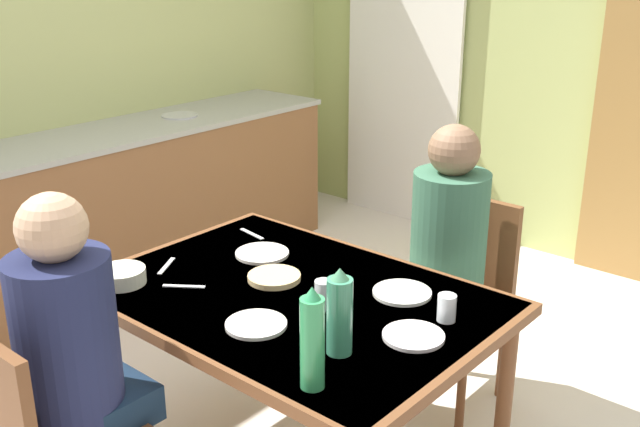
{
  "coord_description": "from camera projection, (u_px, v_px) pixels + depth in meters",
  "views": [
    {
      "loc": [
        1.76,
        -1.94,
        1.86
      ],
      "look_at": [
        0.18,
        -0.1,
        0.98
      ],
      "focal_mm": 41.9,
      "sensor_mm": 36.0,
      "label": 1
    }
  ],
  "objects": [
    {
      "name": "ground_plane",
      "position": [
        302.0,
        419.0,
        3.09
      ],
      "size": [
        6.21,
        6.21,
        0.0
      ],
      "primitive_type": "plane",
      "color": "silver"
    },
    {
      "name": "wall_back",
      "position": [
        574.0,
        30.0,
        4.33
      ],
      "size": [
        4.23,
        0.1,
        2.77
      ],
      "primitive_type": "cube",
      "color": "#B1BE70",
      "rests_on": "ground_plane"
    },
    {
      "name": "wall_left",
      "position": [
        108.0,
        31.0,
        4.28
      ],
      "size": [
        0.1,
        3.58,
        2.77
      ],
      "primitive_type": "cube",
      "color": "#B2B974",
      "rests_on": "ground_plane"
    },
    {
      "name": "curtain_panel",
      "position": [
        403.0,
        53.0,
        5.02
      ],
      "size": [
        0.9,
        0.03,
        2.33
      ],
      "primitive_type": "cube",
      "color": "white",
      "rests_on": "ground_plane"
    },
    {
      "name": "kitchen_counter",
      "position": [
        132.0,
        205.0,
        4.27
      ],
      "size": [
        0.61,
        2.63,
        0.91
      ],
      "color": "brown",
      "rests_on": "ground_plane"
    },
    {
      "name": "dining_table",
      "position": [
        292.0,
        311.0,
        2.58
      ],
      "size": [
        1.38,
        0.98,
        0.73
      ],
      "color": "brown",
      "rests_on": "ground_plane"
    },
    {
      "name": "chair_far_diner",
      "position": [
        460.0,
        288.0,
        3.13
      ],
      "size": [
        0.4,
        0.4,
        0.87
      ],
      "rotation": [
        0.0,
        0.0,
        3.14
      ],
      "color": "brown",
      "rests_on": "ground_plane"
    },
    {
      "name": "person_near_diner",
      "position": [
        70.0,
        334.0,
        2.18
      ],
      "size": [
        0.3,
        0.37,
        0.77
      ],
      "color": "#14263D",
      "rests_on": "ground_plane"
    },
    {
      "name": "person_far_diner",
      "position": [
        447.0,
        234.0,
        2.93
      ],
      "size": [
        0.3,
        0.37,
        0.77
      ],
      "rotation": [
        0.0,
        0.0,
        3.14
      ],
      "color": "#3B6D53",
      "rests_on": "ground_plane"
    },
    {
      "name": "water_bottle_green_near",
      "position": [
        340.0,
        314.0,
        2.15
      ],
      "size": [
        0.08,
        0.08,
        0.27
      ],
      "color": "#3B8A67",
      "rests_on": "dining_table"
    },
    {
      "name": "water_bottle_green_far",
      "position": [
        312.0,
        341.0,
        1.97
      ],
      "size": [
        0.07,
        0.07,
        0.3
      ],
      "color": "#349758",
      "rests_on": "dining_table"
    },
    {
      "name": "serving_bowl_center",
      "position": [
        122.0,
        276.0,
        2.63
      ],
      "size": [
        0.17,
        0.17,
        0.05
      ],
      "primitive_type": "cylinder",
      "color": "silver",
      "rests_on": "dining_table"
    },
    {
      "name": "dinner_plate_near_left",
      "position": [
        402.0,
        293.0,
        2.55
      ],
      "size": [
        0.2,
        0.2,
        0.01
      ],
      "primitive_type": "cylinder",
      "color": "white",
      "rests_on": "dining_table"
    },
    {
      "name": "dinner_plate_near_right",
      "position": [
        262.0,
        253.0,
        2.88
      ],
      "size": [
        0.21,
        0.21,
        0.01
      ],
      "primitive_type": "cylinder",
      "color": "white",
      "rests_on": "dining_table"
    },
    {
      "name": "dinner_plate_far_center",
      "position": [
        256.0,
        324.0,
        2.34
      ],
      "size": [
        0.19,
        0.19,
        0.01
      ],
      "primitive_type": "cylinder",
      "color": "white",
      "rests_on": "dining_table"
    },
    {
      "name": "dinner_plate_far_side",
      "position": [
        413.0,
        336.0,
        2.27
      ],
      "size": [
        0.19,
        0.19,
        0.01
      ],
      "primitive_type": "cylinder",
      "color": "white",
      "rests_on": "dining_table"
    },
    {
      "name": "drinking_glass_by_near_diner",
      "position": [
        447.0,
        308.0,
        2.36
      ],
      "size": [
        0.06,
        0.06,
        0.09
      ],
      "primitive_type": "cylinder",
      "color": "silver",
      "rests_on": "dining_table"
    },
    {
      "name": "drinking_glass_by_far_diner",
      "position": [
        324.0,
        295.0,
        2.44
      ],
      "size": [
        0.06,
        0.06,
        0.1
      ],
      "primitive_type": "cylinder",
      "color": "silver",
      "rests_on": "dining_table"
    },
    {
      "name": "bread_plate_sliced",
      "position": [
        274.0,
        277.0,
        2.66
      ],
      "size": [
        0.19,
        0.19,
        0.02
      ],
      "primitive_type": "cylinder",
      "color": "#DBB77A",
      "rests_on": "dining_table"
    },
    {
      "name": "cutlery_knife_near",
      "position": [
        335.0,
        291.0,
        2.57
      ],
      "size": [
        0.02,
        0.15,
        0.0
      ],
      "primitive_type": "cube",
      "rotation": [
        0.0,
        0.0,
        4.68
      ],
      "color": "silver",
      "rests_on": "dining_table"
    },
    {
      "name": "cutlery_fork_near",
      "position": [
        166.0,
        266.0,
        2.77
      ],
      "size": [
        0.09,
        0.14,
        0.0
      ],
      "primitive_type": "cube",
      "rotation": [
        0.0,
        0.0,
        5.27
      ],
      "color": "silver",
      "rests_on": "dining_table"
    },
    {
      "name": "cutlery_knife_far",
      "position": [
        184.0,
        286.0,
        2.61
      ],
      "size": [
        0.13,
        0.1,
        0.0
      ],
      "primitive_type": "cube",
      "rotation": [
        0.0,
        0.0,
        0.63
      ],
      "color": "silver",
      "rests_on": "dining_table"
    },
    {
      "name": "cutlery_fork_far",
      "position": [
        252.0,
        234.0,
        3.08
      ],
      "size": [
        0.15,
        0.04,
        0.0
      ],
      "primitive_type": "cube",
      "rotation": [
        0.0,
        0.0,
        2.98
      ],
      "color": "silver",
      "rests_on": "dining_table"
    }
  ]
}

